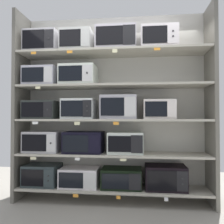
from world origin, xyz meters
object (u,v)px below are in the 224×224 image
microwave_13 (43,43)px  microwave_3 (165,177)px  microwave_2 (122,178)px  microwave_11 (42,77)px  microwave_4 (43,142)px  microwave_14 (77,42)px  microwave_7 (42,110)px  microwave_12 (79,76)px  microwave_5 (84,142)px  microwave_10 (159,109)px  microwave_9 (119,107)px  microwave_15 (116,40)px  microwave_8 (79,109)px  microwave_16 (159,39)px  microwave_0 (42,175)px  microwave_6 (126,143)px  microwave_1 (80,177)px

microwave_13 → microwave_3: bearing=-0.0°
microwave_2 → microwave_11: bearing=180.0°
microwave_4 → microwave_14: size_ratio=1.16×
microwave_7 → microwave_12: size_ratio=0.94×
microwave_5 → microwave_13: microwave_13 is taller
microwave_4 → microwave_10: 1.75m
microwave_2 → microwave_11: microwave_11 is taller
microwave_9 → microwave_15: size_ratio=0.89×
microwave_4 → microwave_8: bearing=0.0°
microwave_9 → microwave_8: bearing=-180.0°
microwave_5 → microwave_13: bearing=-180.0°
microwave_10 → microwave_16: microwave_16 is taller
microwave_2 → microwave_12: bearing=180.0°
microwave_3 → microwave_5: (-1.15, 0.00, 0.47)m
microwave_7 → microwave_11: (-0.00, 0.00, 0.49)m
microwave_5 → microwave_10: 1.17m
microwave_7 → microwave_15: size_ratio=0.82×
microwave_0 → microwave_9: 1.50m
microwave_5 → microwave_10: bearing=0.0°
microwave_4 → microwave_11: (-0.02, 0.00, 0.96)m
microwave_4 → microwave_12: 1.10m
microwave_3 → microwave_5: microwave_5 is taller
microwave_10 → microwave_12: bearing=180.0°
microwave_2 → microwave_13: bearing=-180.0°
microwave_5 → microwave_15: (0.47, 0.00, 1.47)m
microwave_10 → microwave_12: microwave_12 is taller
microwave_12 → microwave_9: bearing=0.0°
microwave_2 → microwave_15: size_ratio=0.98×
microwave_11 → microwave_14: bearing=-0.0°
microwave_10 → microwave_5: bearing=-180.0°
microwave_6 → microwave_5: bearing=-180.0°
microwave_2 → microwave_13: 2.29m
microwave_8 → microwave_13: (-0.55, -0.00, 0.99)m
microwave_12 → microwave_0: bearing=-180.0°
microwave_12 → microwave_13: 0.75m
microwave_1 → microwave_9: bearing=0.0°
microwave_12 → microwave_15: 0.75m
microwave_3 → microwave_5: bearing=180.0°
microwave_4 → microwave_16: bearing=0.0°
microwave_14 → microwave_5: bearing=-0.0°
microwave_2 → microwave_6: 0.50m
microwave_3 → microwave_9: size_ratio=1.09×
microwave_12 → microwave_15: size_ratio=0.88×
microwave_14 → microwave_15: size_ratio=0.78×
microwave_3 → microwave_13: (-1.78, 0.00, 1.94)m
microwave_5 → microwave_0: bearing=-180.0°
microwave_15 → microwave_16: 0.60m
microwave_6 → microwave_8: 0.83m
microwave_7 → microwave_16: microwave_16 is taller
microwave_6 → microwave_11: 1.57m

